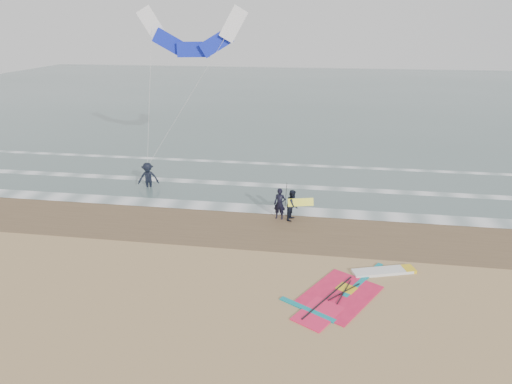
% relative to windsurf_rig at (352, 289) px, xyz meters
% --- Properties ---
extents(ground, '(120.00, 120.00, 0.00)m').
position_rel_windsurf_rig_xyz_m(ground, '(-3.73, -1.00, -0.03)').
color(ground, tan).
rests_on(ground, ground).
extents(sea_water, '(120.00, 80.00, 0.02)m').
position_rel_windsurf_rig_xyz_m(sea_water, '(-3.73, 47.00, -0.02)').
color(sea_water, '#47605E').
rests_on(sea_water, ground).
extents(wet_sand_band, '(120.00, 5.00, 0.01)m').
position_rel_windsurf_rig_xyz_m(wet_sand_band, '(-3.73, 5.00, -0.03)').
color(wet_sand_band, brown).
rests_on(wet_sand_band, ground).
extents(foam_waterline, '(120.00, 9.15, 0.02)m').
position_rel_windsurf_rig_xyz_m(foam_waterline, '(-3.73, 9.45, -0.00)').
color(foam_waterline, white).
rests_on(foam_waterline, ground).
extents(windsurf_rig, '(5.25, 4.97, 0.13)m').
position_rel_windsurf_rig_xyz_m(windsurf_rig, '(0.00, 0.00, 0.00)').
color(windsurf_rig, white).
rests_on(windsurf_rig, ground).
extents(person_standing, '(0.64, 0.47, 1.63)m').
position_rel_windsurf_rig_xyz_m(person_standing, '(-3.43, 6.15, 0.78)').
color(person_standing, black).
rests_on(person_standing, ground).
extents(person_walking, '(0.78, 0.90, 1.58)m').
position_rel_windsurf_rig_xyz_m(person_walking, '(-2.77, 6.15, 0.76)').
color(person_walking, black).
rests_on(person_walking, ground).
extents(person_wading, '(1.39, 1.01, 1.92)m').
position_rel_windsurf_rig_xyz_m(person_wading, '(-11.76, 9.53, 0.93)').
color(person_wading, black).
rests_on(person_wading, ground).
extents(held_pole, '(0.17, 0.86, 1.82)m').
position_rel_windsurf_rig_xyz_m(held_pole, '(-3.13, 6.15, 1.16)').
color(held_pole, black).
rests_on(held_pole, ground).
extents(carried_kiteboard, '(1.30, 0.51, 0.39)m').
position_rel_windsurf_rig_xyz_m(carried_kiteboard, '(-2.37, 6.05, 0.97)').
color(carried_kiteboard, yellow).
rests_on(carried_kiteboard, ground).
extents(surf_kite, '(6.49, 2.48, 9.05)m').
position_rel_windsurf_rig_xyz_m(surf_kite, '(-9.22, 11.68, 8.59)').
color(surf_kite, white).
rests_on(surf_kite, ground).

